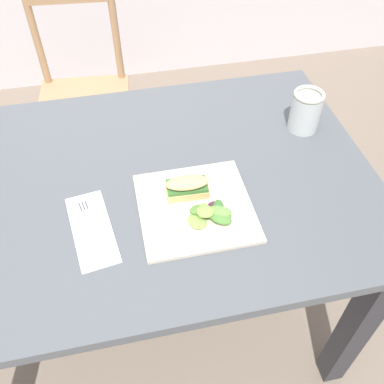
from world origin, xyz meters
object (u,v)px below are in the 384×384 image
object	(u,v)px
sandwich_half_front	(187,187)
fork_on_napkin	(90,223)
dining_table	(148,210)
plate_lunch	(195,207)
mason_jar_iced_tea	(305,113)
chair_wooden_far	(84,96)

from	to	relation	value
sandwich_half_front	fork_on_napkin	bearing A→B (deg)	-171.11
dining_table	plate_lunch	distance (m)	0.21
plate_lunch	sandwich_half_front	size ratio (longest dim) A/B	2.51
dining_table	mason_jar_iced_tea	distance (m)	0.55
sandwich_half_front	fork_on_napkin	world-z (taller)	sandwich_half_front
plate_lunch	dining_table	bearing A→B (deg)	131.18
fork_on_napkin	mason_jar_iced_tea	xyz separation A→B (m)	(0.65, 0.25, 0.05)
plate_lunch	fork_on_napkin	world-z (taller)	plate_lunch
sandwich_half_front	chair_wooden_far	bearing A→B (deg)	106.34
chair_wooden_far	fork_on_napkin	world-z (taller)	chair_wooden_far
dining_table	mason_jar_iced_tea	size ratio (longest dim) A/B	10.01
chair_wooden_far	sandwich_half_front	size ratio (longest dim) A/B	7.71
dining_table	chair_wooden_far	world-z (taller)	chair_wooden_far
plate_lunch	chair_wooden_far	bearing A→B (deg)	106.27
dining_table	plate_lunch	xyz separation A→B (m)	(0.11, -0.13, 0.13)
chair_wooden_far	fork_on_napkin	bearing A→B (deg)	-88.43
mason_jar_iced_tea	sandwich_half_front	bearing A→B (deg)	-152.64
chair_wooden_far	plate_lunch	xyz separation A→B (m)	(0.29, -1.00, 0.30)
fork_on_napkin	mason_jar_iced_tea	distance (m)	0.70
dining_table	fork_on_napkin	size ratio (longest dim) A/B	6.79
dining_table	chair_wooden_far	bearing A→B (deg)	101.64
sandwich_half_front	fork_on_napkin	size ratio (longest dim) A/B	0.61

